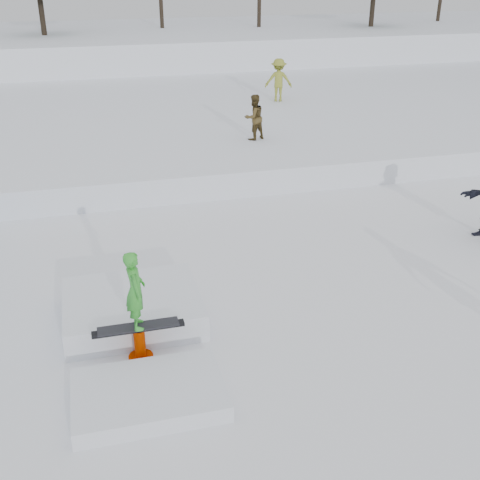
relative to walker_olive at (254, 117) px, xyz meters
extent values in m
plane|color=white|center=(-3.17, -10.28, -1.56)|extent=(120.00, 120.00, 0.00)
cube|color=white|center=(-3.17, 19.72, -0.36)|extent=(60.00, 14.00, 2.40)
cube|color=white|center=(-3.17, 5.72, -1.16)|extent=(50.00, 18.00, 0.80)
cylinder|color=black|center=(-7.17, 18.22, 1.84)|extent=(0.30, 0.30, 2.00)
cylinder|color=black|center=(12.83, 17.72, 1.84)|extent=(0.30, 0.30, 2.00)
imported|color=#483919|center=(0.00, 0.00, 0.00)|extent=(0.90, 0.81, 1.52)
imported|color=olive|center=(2.67, 5.51, 0.13)|extent=(1.28, 0.94, 1.78)
cube|color=white|center=(-5.04, -9.05, -1.29)|extent=(2.60, 2.20, 0.54)
cube|color=white|center=(-5.04, -11.55, -1.41)|extent=(2.40, 1.60, 0.30)
cylinder|color=#BA3300|center=(-5.04, -10.35, -1.53)|extent=(0.44, 0.44, 0.06)
cylinder|color=#BA3300|center=(-5.04, -10.35, -1.26)|extent=(0.20, 0.20, 0.60)
cube|color=black|center=(-5.04, -10.35, -0.93)|extent=(1.60, 0.16, 0.06)
cube|color=black|center=(-5.04, -10.35, -0.89)|extent=(1.40, 0.28, 0.03)
imported|color=green|center=(-5.04, -10.35, -0.16)|extent=(0.34, 0.52, 1.42)
camera|label=1|loc=(-5.57, -19.27, 4.93)|focal=45.00mm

